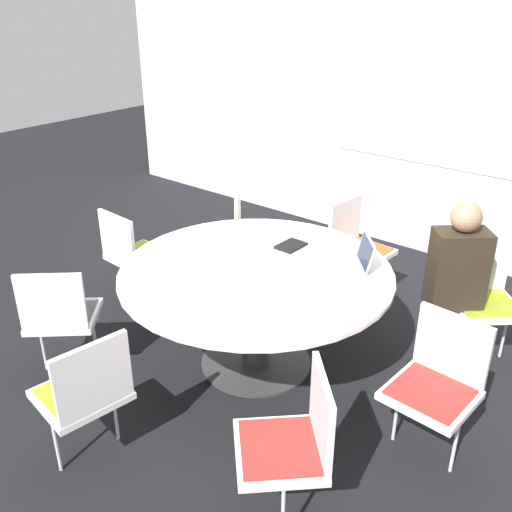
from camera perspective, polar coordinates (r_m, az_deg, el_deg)
ground_plane at (r=4.15m, az=0.00°, el=-10.62°), size 16.00×16.00×0.00m
wall_back at (r=5.67m, az=16.95°, el=13.37°), size 8.00×0.07×2.70m
conference_table at (r=3.82m, az=0.00°, el=-3.33°), size 1.81×1.81×0.75m
chair_0 at (r=4.29m, az=21.75°, el=-3.38°), size 0.61×0.61×0.85m
chair_1 at (r=4.82m, az=9.98°, el=1.36°), size 0.45×0.47×0.85m
chair_2 at (r=5.03m, az=-0.37°, el=2.81°), size 0.60×0.60×0.85m
chair_3 at (r=4.71m, az=-12.27°, el=0.52°), size 0.46×0.44×0.85m
chair_4 at (r=3.97m, az=-19.00°, el=-5.33°), size 0.61×0.61×0.85m
chair_5 at (r=3.24m, az=-16.71°, el=-12.66°), size 0.48×0.50×0.85m
chair_6 at (r=2.84m, az=3.78°, el=-17.73°), size 0.61×0.61×0.85m
chair_7 at (r=3.33m, az=17.72°, el=-11.60°), size 0.47×0.45×0.85m
person_0 at (r=4.05m, az=19.53°, el=-1.64°), size 0.42×0.40×1.20m
laptop at (r=3.81m, az=10.05°, el=-0.41°), size 0.36×0.37×0.21m
spiral_notebook at (r=4.08m, az=3.51°, el=1.04°), size 0.15×0.21×0.02m
coffee_cup at (r=3.35m, az=1.13°, el=-4.16°), size 0.08×0.08×0.08m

